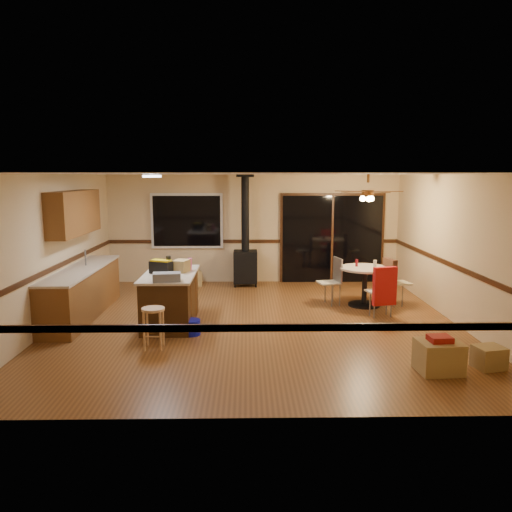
{
  "coord_description": "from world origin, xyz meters",
  "views": [
    {
      "loc": [
        -0.16,
        -8.5,
        2.57
      ],
      "look_at": [
        0.0,
        0.3,
        1.15
      ],
      "focal_mm": 35.0,
      "sensor_mm": 36.0,
      "label": 1
    }
  ],
  "objects_px": {
    "toolbox_grey": "(167,277)",
    "kitchen_island": "(171,298)",
    "chair_left": "(334,276)",
    "chair_near": "(384,286)",
    "chair_right": "(391,276)",
    "box_corner_b": "(489,357)",
    "dining_table": "(365,279)",
    "wood_stove": "(245,255)",
    "toolbox_black": "(161,267)",
    "box_under_window": "(191,278)",
    "bar_stool": "(154,328)",
    "blue_bucket": "(191,327)",
    "box_corner_a": "(439,357)"
  },
  "relations": [
    {
      "from": "box_corner_b",
      "to": "dining_table",
      "type": "bearing_deg",
      "value": 105.63
    },
    {
      "from": "toolbox_black",
      "to": "box_under_window",
      "type": "relative_size",
      "value": 0.85
    },
    {
      "from": "dining_table",
      "to": "chair_right",
      "type": "height_order",
      "value": "chair_right"
    },
    {
      "from": "kitchen_island",
      "to": "chair_right",
      "type": "relative_size",
      "value": 2.4
    },
    {
      "from": "chair_left",
      "to": "bar_stool",
      "type": "bearing_deg",
      "value": -140.81
    },
    {
      "from": "wood_stove",
      "to": "toolbox_black",
      "type": "xyz_separation_m",
      "value": [
        -1.44,
        -3.05,
        0.28
      ]
    },
    {
      "from": "toolbox_black",
      "to": "dining_table",
      "type": "distance_m",
      "value": 4.02
    },
    {
      "from": "box_corner_a",
      "to": "box_corner_b",
      "type": "xyz_separation_m",
      "value": [
        0.73,
        0.12,
        -0.06
      ]
    },
    {
      "from": "chair_right",
      "to": "blue_bucket",
      "type": "bearing_deg",
      "value": -154.42
    },
    {
      "from": "toolbox_black",
      "to": "box_corner_b",
      "type": "height_order",
      "value": "toolbox_black"
    },
    {
      "from": "dining_table",
      "to": "chair_left",
      "type": "bearing_deg",
      "value": 168.15
    },
    {
      "from": "kitchen_island",
      "to": "dining_table",
      "type": "bearing_deg",
      "value": 17.41
    },
    {
      "from": "kitchen_island",
      "to": "box_corner_b",
      "type": "bearing_deg",
      "value": -25.0
    },
    {
      "from": "toolbox_grey",
      "to": "box_corner_a",
      "type": "relative_size",
      "value": 0.79
    },
    {
      "from": "box_corner_b",
      "to": "box_corner_a",
      "type": "bearing_deg",
      "value": -170.64
    },
    {
      "from": "blue_bucket",
      "to": "dining_table",
      "type": "bearing_deg",
      "value": 28.84
    },
    {
      "from": "kitchen_island",
      "to": "chair_near",
      "type": "xyz_separation_m",
      "value": [
        3.82,
        0.28,
        0.14
      ]
    },
    {
      "from": "dining_table",
      "to": "chair_right",
      "type": "bearing_deg",
      "value": 1.64
    },
    {
      "from": "bar_stool",
      "to": "box_corner_a",
      "type": "distance_m",
      "value": 4.05
    },
    {
      "from": "box_under_window",
      "to": "chair_left",
      "type": "bearing_deg",
      "value": -30.13
    },
    {
      "from": "wood_stove",
      "to": "chair_near",
      "type": "height_order",
      "value": "wood_stove"
    },
    {
      "from": "bar_stool",
      "to": "dining_table",
      "type": "xyz_separation_m",
      "value": [
        3.74,
        2.44,
        0.22
      ]
    },
    {
      "from": "chair_near",
      "to": "box_under_window",
      "type": "bearing_deg",
      "value": 143.81
    },
    {
      "from": "wood_stove",
      "to": "bar_stool",
      "type": "relative_size",
      "value": 4.02
    },
    {
      "from": "toolbox_grey",
      "to": "chair_right",
      "type": "bearing_deg",
      "value": 23.76
    },
    {
      "from": "wood_stove",
      "to": "dining_table",
      "type": "xyz_separation_m",
      "value": [
        2.38,
        -1.9,
        -0.19
      ]
    },
    {
      "from": "kitchen_island",
      "to": "chair_right",
      "type": "distance_m",
      "value": 4.36
    },
    {
      "from": "chair_left",
      "to": "chair_right",
      "type": "bearing_deg",
      "value": -5.64
    },
    {
      "from": "chair_left",
      "to": "chair_near",
      "type": "xyz_separation_m",
      "value": [
        0.74,
        -1.0,
        0.01
      ]
    },
    {
      "from": "wood_stove",
      "to": "chair_near",
      "type": "relative_size",
      "value": 3.6
    },
    {
      "from": "chair_right",
      "to": "box_corner_b",
      "type": "xyz_separation_m",
      "value": [
        0.4,
        -3.31,
        -0.45
      ]
    },
    {
      "from": "kitchen_island",
      "to": "chair_right",
      "type": "bearing_deg",
      "value": 15.55
    },
    {
      "from": "toolbox_black",
      "to": "wood_stove",
      "type": "bearing_deg",
      "value": 64.68
    },
    {
      "from": "toolbox_grey",
      "to": "kitchen_island",
      "type": "bearing_deg",
      "value": 94.64
    },
    {
      "from": "dining_table",
      "to": "bar_stool",
      "type": "bearing_deg",
      "value": -146.92
    },
    {
      "from": "box_under_window",
      "to": "box_corner_b",
      "type": "xyz_separation_m",
      "value": [
        4.58,
        -5.2,
        -0.03
      ]
    },
    {
      "from": "chair_near",
      "to": "chair_right",
      "type": "distance_m",
      "value": 0.97
    },
    {
      "from": "toolbox_grey",
      "to": "chair_left",
      "type": "bearing_deg",
      "value": 32.6
    },
    {
      "from": "blue_bucket",
      "to": "dining_table",
      "type": "xyz_separation_m",
      "value": [
        3.25,
        1.79,
        0.41
      ]
    },
    {
      "from": "box_corner_b",
      "to": "toolbox_grey",
      "type": "bearing_deg",
      "value": 161.87
    },
    {
      "from": "chair_left",
      "to": "box_under_window",
      "type": "distance_m",
      "value": 3.56
    },
    {
      "from": "chair_left",
      "to": "chair_near",
      "type": "height_order",
      "value": "same"
    },
    {
      "from": "chair_right",
      "to": "toolbox_black",
      "type": "bearing_deg",
      "value": -164.92
    },
    {
      "from": "toolbox_black",
      "to": "bar_stool",
      "type": "distance_m",
      "value": 1.46
    },
    {
      "from": "wood_stove",
      "to": "bar_stool",
      "type": "bearing_deg",
      "value": -107.45
    },
    {
      "from": "toolbox_black",
      "to": "box_corner_b",
      "type": "xyz_separation_m",
      "value": [
        4.74,
        -2.14,
        -0.85
      ]
    },
    {
      "from": "toolbox_black",
      "to": "dining_table",
      "type": "xyz_separation_m",
      "value": [
        3.82,
        1.16,
        -0.47
      ]
    },
    {
      "from": "chair_near",
      "to": "box_under_window",
      "type": "distance_m",
      "value": 4.72
    },
    {
      "from": "toolbox_grey",
      "to": "chair_left",
      "type": "distance_m",
      "value": 3.61
    },
    {
      "from": "kitchen_island",
      "to": "blue_bucket",
      "type": "xyz_separation_m",
      "value": [
        0.42,
        -0.64,
        -0.33
      ]
    }
  ]
}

